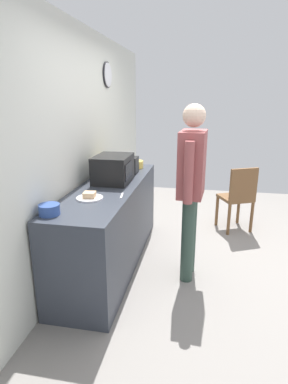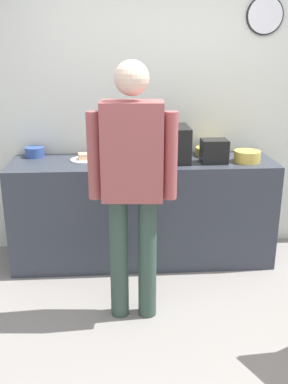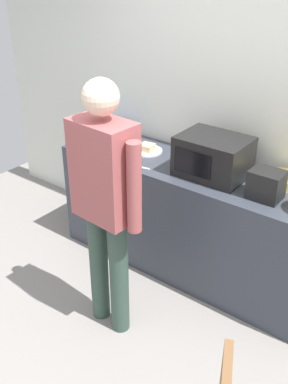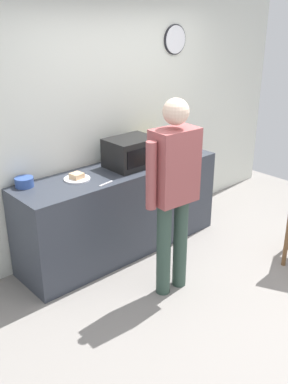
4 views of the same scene
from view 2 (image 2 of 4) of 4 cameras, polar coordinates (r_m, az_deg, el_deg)
name	(u,v)px [view 2 (image 2 of 4)]	position (r m, az deg, el deg)	size (l,w,h in m)	color
ground_plane	(186,340)	(3.08, 5.50, -18.89)	(6.00, 6.00, 0.00)	gray
back_wall	(163,112)	(4.07, 2.49, 10.57)	(5.40, 0.13, 2.60)	silver
kitchen_counter	(143,211)	(3.89, -0.16, -2.54)	(2.29, 0.62, 0.93)	#333842
microwave	(159,144)	(3.72, 2.06, 6.36)	(0.50, 0.39, 0.30)	black
sandwich_plate	(85,159)	(3.79, -7.80, 4.40)	(0.25, 0.25, 0.07)	white
salad_bowl	(247,156)	(3.82, 13.46, 4.61)	(0.23, 0.23, 0.10)	gold
cereal_bowl	(210,151)	(3.99, 8.70, 5.32)	(0.26, 0.26, 0.07)	gold
mixing_bowl	(35,152)	(4.01, -14.25, 5.14)	(0.17, 0.17, 0.09)	#33519E
toaster	(214,151)	(3.72, 9.25, 5.35)	(0.22, 0.18, 0.20)	black
fork_utensil	(246,152)	(4.20, 13.38, 5.23)	(0.17, 0.02, 0.01)	silver
spoon_utensil	(100,168)	(3.52, -5.79, 3.11)	(0.17, 0.02, 0.01)	silver
person_standing	(133,176)	(2.86, -1.53, 2.09)	(0.59, 0.27, 1.80)	#31483D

